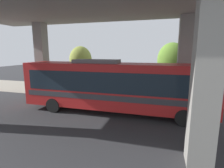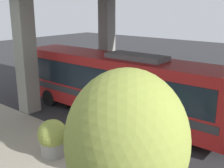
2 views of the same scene
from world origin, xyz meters
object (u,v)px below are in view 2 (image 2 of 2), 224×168
Objects in this scene: planter_front at (53,138)px; street_tree_far at (127,142)px; bus at (117,83)px; planter_middle at (94,151)px.

street_tree_far is (-2.32, -5.42, 2.50)m from planter_front.
street_tree_far is at bearing -113.19° from planter_front.
planter_front is at bearing 66.81° from street_tree_far.
planter_middle is at bearing -150.32° from bus.
bus is at bearing 29.68° from planter_middle.
street_tree_far reaches higher than bus.
bus is 2.61× the size of street_tree_far.
planter_middle is (-4.67, -2.66, -1.15)m from bus.
bus reaches higher than planter_middle.
planter_middle is at bearing -84.59° from planter_front.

